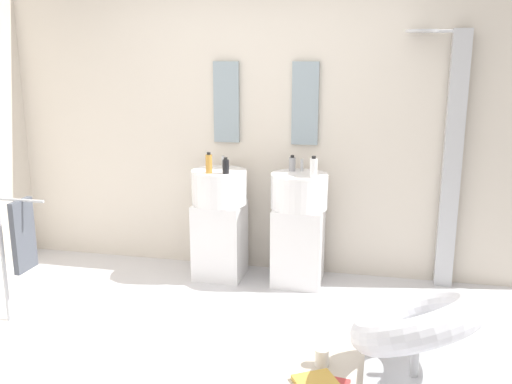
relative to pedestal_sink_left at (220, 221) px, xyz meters
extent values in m
cube|color=silver|center=(0.34, -1.32, -0.51)|extent=(4.80, 3.60, 0.04)
cube|color=beige|center=(0.34, 0.33, 0.81)|extent=(4.80, 0.10, 2.60)
cube|color=white|center=(0.00, 0.00, -0.17)|extent=(0.40, 0.40, 0.65)
cylinder|color=white|center=(0.00, 0.00, 0.29)|extent=(0.46, 0.46, 0.28)
cylinder|color=#B7BABF|center=(0.00, 0.13, 0.48)|extent=(0.02, 0.02, 0.10)
cube|color=white|center=(0.67, 0.00, -0.17)|extent=(0.40, 0.40, 0.65)
cylinder|color=white|center=(0.67, 0.00, 0.29)|extent=(0.46, 0.46, 0.28)
cylinder|color=#B7BABF|center=(0.67, 0.13, 0.48)|extent=(0.02, 0.02, 0.10)
cube|color=#8C9EA8|center=(0.00, 0.26, 0.97)|extent=(0.22, 0.03, 0.68)
cube|color=#8C9EA8|center=(0.67, 0.26, 0.97)|extent=(0.22, 0.03, 0.68)
cube|color=#B7BABF|center=(1.85, 0.21, 0.53)|extent=(0.14, 0.08, 2.05)
cylinder|color=#B7BABF|center=(1.70, 0.19, 1.54)|extent=(0.30, 0.02, 0.02)
cylinder|color=#B7BABF|center=(1.55, 0.16, 1.54)|extent=(0.24, 0.24, 0.02)
cube|color=#B7BABF|center=(1.55, -1.37, -0.46)|extent=(0.56, 0.50, 0.06)
cylinder|color=#B7BABF|center=(1.55, -1.37, -0.29)|extent=(0.05, 0.05, 0.34)
torus|color=silver|center=(1.55, -1.37, -0.09)|extent=(1.08, 1.08, 0.49)
cylinder|color=#B7BABF|center=(-1.25, -1.15, -0.02)|extent=(0.03, 0.03, 0.95)
cylinder|color=#B7BABF|center=(-1.07, -1.15, 0.41)|extent=(0.36, 0.02, 0.02)
cube|color=#4C515B|center=(-1.07, -1.15, 0.16)|extent=(0.04, 0.22, 0.50)
cube|color=beige|center=(0.78, -1.33, -0.49)|extent=(1.13, 0.78, 0.01)
cube|color=gold|center=(1.00, -1.49, -0.47)|extent=(0.29, 0.27, 0.03)
cylinder|color=white|center=(1.01, -1.29, -0.43)|extent=(0.08, 0.08, 0.11)
cylinder|color=black|center=(0.09, -0.11, 0.49)|extent=(0.05, 0.05, 0.11)
cylinder|color=black|center=(0.09, -0.11, 0.56)|extent=(0.03, 0.03, 0.02)
cylinder|color=white|center=(0.80, -0.10, 0.51)|extent=(0.06, 0.06, 0.15)
cylinder|color=black|center=(0.80, -0.10, 0.59)|extent=(0.03, 0.03, 0.02)
cylinder|color=#C68C38|center=(-0.05, -0.13, 0.51)|extent=(0.05, 0.05, 0.15)
cylinder|color=black|center=(-0.05, -0.13, 0.59)|extent=(0.03, 0.03, 0.02)
cylinder|color=#99999E|center=(0.60, 0.11, 0.49)|extent=(0.05, 0.05, 0.11)
cylinder|color=black|center=(0.60, 0.11, 0.55)|extent=(0.03, 0.03, 0.02)
camera|label=1|loc=(1.29, -4.37, 1.34)|focal=39.27mm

